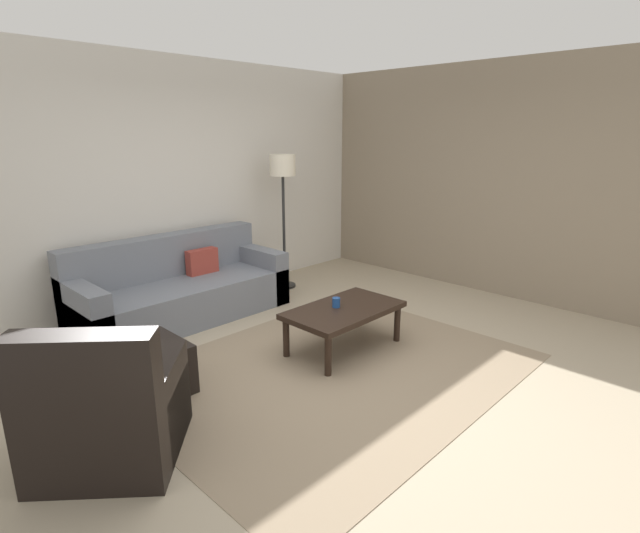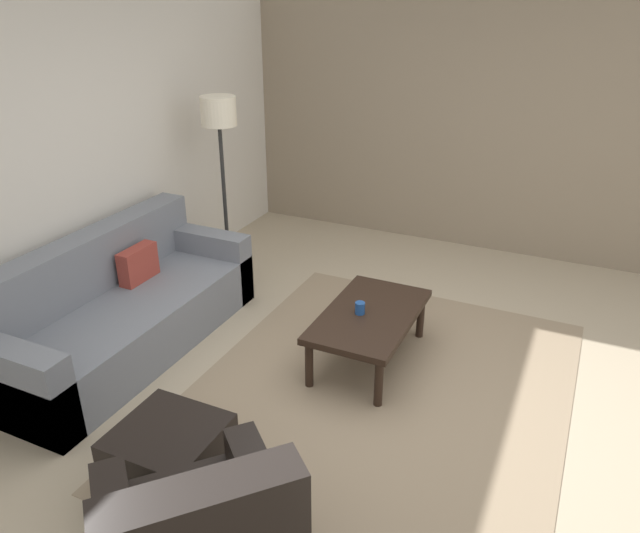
{
  "view_description": "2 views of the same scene",
  "coord_description": "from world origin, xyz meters",
  "px_view_note": "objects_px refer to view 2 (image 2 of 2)",
  "views": [
    {
      "loc": [
        -2.8,
        -2.56,
        1.98
      ],
      "look_at": [
        0.12,
        0.27,
        0.85
      ],
      "focal_mm": 27.3,
      "sensor_mm": 36.0,
      "label": 1
    },
    {
      "loc": [
        -3.32,
        -1.11,
        2.63
      ],
      "look_at": [
        0.28,
        0.58,
        0.76
      ],
      "focal_mm": 34.17,
      "sensor_mm": 36.0,
      "label": 2
    }
  ],
  "objects_px": {
    "coffee_table": "(369,319)",
    "couch_main": "(115,312)",
    "cup": "(360,308)",
    "lamp_standing": "(220,130)",
    "ottoman": "(170,458)"
  },
  "relations": [
    {
      "from": "coffee_table",
      "to": "ottoman",
      "type": "bearing_deg",
      "value": 161.71
    },
    {
      "from": "couch_main",
      "to": "cup",
      "type": "xyz_separation_m",
      "value": [
        0.59,
        -1.81,
        0.16
      ]
    },
    {
      "from": "coffee_table",
      "to": "cup",
      "type": "relative_size",
      "value": 12.16
    },
    {
      "from": "ottoman",
      "to": "cup",
      "type": "relative_size",
      "value": 6.19
    },
    {
      "from": "lamp_standing",
      "to": "cup",
      "type": "bearing_deg",
      "value": -117.95
    },
    {
      "from": "couch_main",
      "to": "ottoman",
      "type": "height_order",
      "value": "couch_main"
    },
    {
      "from": "couch_main",
      "to": "lamp_standing",
      "type": "xyz_separation_m",
      "value": [
        1.53,
        -0.05,
        1.11
      ]
    },
    {
      "from": "couch_main",
      "to": "coffee_table",
      "type": "xyz_separation_m",
      "value": [
        0.63,
        -1.87,
        0.06
      ]
    },
    {
      "from": "ottoman",
      "to": "cup",
      "type": "bearing_deg",
      "value": -16.76
    },
    {
      "from": "cup",
      "to": "lamp_standing",
      "type": "bearing_deg",
      "value": 62.05
    },
    {
      "from": "ottoman",
      "to": "lamp_standing",
      "type": "relative_size",
      "value": 0.33
    },
    {
      "from": "coffee_table",
      "to": "couch_main",
      "type": "bearing_deg",
      "value": 108.69
    },
    {
      "from": "ottoman",
      "to": "coffee_table",
      "type": "relative_size",
      "value": 0.51
    },
    {
      "from": "couch_main",
      "to": "cup",
      "type": "relative_size",
      "value": 25.16
    },
    {
      "from": "coffee_table",
      "to": "lamp_standing",
      "type": "height_order",
      "value": "lamp_standing"
    }
  ]
}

